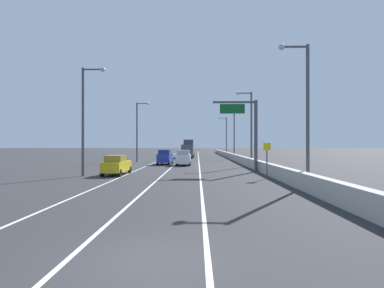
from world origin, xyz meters
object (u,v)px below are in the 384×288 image
at_px(box_truck, 188,149).
at_px(lamp_post_right_fourth, 225,134).
at_px(lamp_post_left_near, 86,113).
at_px(lamp_post_left_mid, 139,127).
at_px(car_white_2, 184,158).
at_px(lamp_post_right_near, 304,104).
at_px(lamp_post_right_second, 249,123).
at_px(car_yellow_1, 117,165).
at_px(overhead_sign_gantry, 249,127).
at_px(speed_advisory_sign, 267,158).
at_px(lamp_post_right_third, 233,130).
at_px(car_blue_0, 165,157).

bearing_deg(box_truck, lamp_post_right_fourth, 52.80).
bearing_deg(lamp_post_left_near, lamp_post_right_fourth, 71.08).
height_order(lamp_post_left_mid, car_white_2, lamp_post_left_mid).
distance_m(lamp_post_right_near, lamp_post_right_second, 18.85).
bearing_deg(car_yellow_1, lamp_post_right_second, 38.78).
relative_size(overhead_sign_gantry, car_yellow_1, 1.69).
bearing_deg(lamp_post_left_near, speed_advisory_sign, -6.10).
xyz_separation_m(lamp_post_right_fourth, car_white_2, (-9.14, -36.26, -4.64)).
bearing_deg(lamp_post_right_third, lamp_post_left_near, -118.22).
distance_m(lamp_post_left_mid, car_blue_0, 9.52).
bearing_deg(lamp_post_left_near, lamp_post_right_second, 37.12).
height_order(lamp_post_right_near, car_blue_0, lamp_post_right_near).
height_order(lamp_post_right_second, car_yellow_1, lamp_post_right_second).
xyz_separation_m(lamp_post_right_near, lamp_post_right_second, (-0.51, 18.84, 0.00)).
bearing_deg(car_blue_0, speed_advisory_sign, -59.48).
xyz_separation_m(lamp_post_right_second, box_truck, (-8.89, 25.50, -3.88)).
bearing_deg(lamp_post_right_near, lamp_post_right_third, 90.72).
relative_size(lamp_post_left_near, car_yellow_1, 2.23).
xyz_separation_m(car_blue_0, box_truck, (2.63, 22.29, 0.74)).
relative_size(lamp_post_right_second, box_truck, 1.01).
relative_size(car_blue_0, car_white_2, 1.05).
xyz_separation_m(lamp_post_left_mid, car_white_2, (7.85, -8.35, -4.64)).
relative_size(lamp_post_right_third, car_blue_0, 2.15).
relative_size(overhead_sign_gantry, car_blue_0, 1.63).
relative_size(lamp_post_right_near, lamp_post_left_near, 1.00).
relative_size(lamp_post_right_second, car_white_2, 2.26).
height_order(lamp_post_right_third, car_yellow_1, lamp_post_right_third).
relative_size(lamp_post_right_second, car_yellow_1, 2.23).
bearing_deg(lamp_post_right_second, lamp_post_right_near, -88.44).
bearing_deg(lamp_post_left_near, lamp_post_left_mid, 89.17).
xyz_separation_m(lamp_post_left_near, car_white_2, (8.18, 14.26, -4.64)).
height_order(speed_advisory_sign, lamp_post_left_mid, lamp_post_left_mid).
height_order(lamp_post_right_near, lamp_post_left_near, same).
distance_m(overhead_sign_gantry, car_white_2, 12.68).
bearing_deg(car_blue_0, lamp_post_right_near, -61.39).
height_order(speed_advisory_sign, car_blue_0, speed_advisory_sign).
height_order(speed_advisory_sign, lamp_post_left_near, lamp_post_left_near).
bearing_deg(overhead_sign_gantry, lamp_post_left_near, -163.56).
bearing_deg(lamp_post_right_near, car_yellow_1, 154.39).
distance_m(speed_advisory_sign, car_yellow_1, 13.78).
bearing_deg(car_white_2, lamp_post_left_near, -119.84).
height_order(speed_advisory_sign, car_white_2, speed_advisory_sign).
xyz_separation_m(overhead_sign_gantry, lamp_post_right_near, (2.00, -10.56, 0.95)).
distance_m(lamp_post_left_mid, box_truck, 17.97).
height_order(lamp_post_right_fourth, car_white_2, lamp_post_right_fourth).
bearing_deg(lamp_post_right_fourth, overhead_sign_gantry, -92.30).
bearing_deg(car_white_2, speed_advisory_sign, -64.16).
relative_size(lamp_post_right_third, box_truck, 1.01).
bearing_deg(overhead_sign_gantry, car_yellow_1, -165.47).
bearing_deg(speed_advisory_sign, lamp_post_right_near, -70.04).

